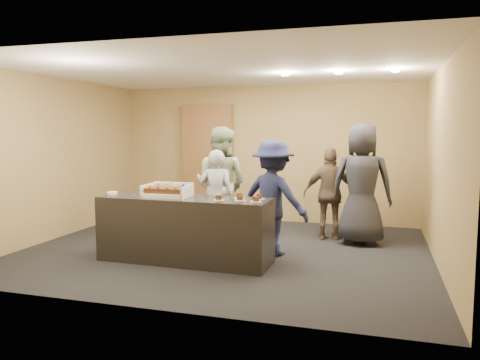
{
  "coord_description": "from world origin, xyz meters",
  "views": [
    {
      "loc": [
        2.21,
        -6.65,
        1.81
      ],
      "look_at": [
        0.23,
        0.0,
        1.08
      ],
      "focal_mm": 35.0,
      "sensor_mm": 36.0,
      "label": 1
    }
  ],
  "objects_px": {
    "person_server_grey": "(217,198)",
    "person_dark_suit": "(362,184)",
    "storage_cabinet": "(207,162)",
    "plate_stack": "(112,193)",
    "sheet_cake": "(167,190)",
    "person_navy_man": "(273,198)",
    "person_brown_extra": "(331,194)",
    "cake_box": "(168,193)",
    "person_sage_man": "(220,185)",
    "serving_counter": "(185,230)"
  },
  "relations": [
    {
      "from": "storage_cabinet",
      "to": "person_brown_extra",
      "type": "relative_size",
      "value": 1.53
    },
    {
      "from": "cake_box",
      "to": "person_sage_man",
      "type": "bearing_deg",
      "value": 75.1
    },
    {
      "from": "sheet_cake",
      "to": "person_server_grey",
      "type": "relative_size",
      "value": 0.35
    },
    {
      "from": "person_navy_man",
      "to": "person_dark_suit",
      "type": "bearing_deg",
      "value": -120.81
    },
    {
      "from": "serving_counter",
      "to": "person_server_grey",
      "type": "bearing_deg",
      "value": 85.14
    },
    {
      "from": "sheet_cake",
      "to": "person_brown_extra",
      "type": "height_order",
      "value": "person_brown_extra"
    },
    {
      "from": "person_dark_suit",
      "to": "sheet_cake",
      "type": "bearing_deg",
      "value": 34.48
    },
    {
      "from": "person_brown_extra",
      "to": "person_dark_suit",
      "type": "bearing_deg",
      "value": 148.47
    },
    {
      "from": "plate_stack",
      "to": "cake_box",
      "type": "bearing_deg",
      "value": 1.46
    },
    {
      "from": "person_server_grey",
      "to": "person_dark_suit",
      "type": "height_order",
      "value": "person_dark_suit"
    },
    {
      "from": "cake_box",
      "to": "person_sage_man",
      "type": "xyz_separation_m",
      "value": [
        0.34,
        1.27,
        -0.01
      ]
    },
    {
      "from": "serving_counter",
      "to": "sheet_cake",
      "type": "bearing_deg",
      "value": -178.65
    },
    {
      "from": "person_server_grey",
      "to": "plate_stack",
      "type": "bearing_deg",
      "value": 33.11
    },
    {
      "from": "person_server_grey",
      "to": "storage_cabinet",
      "type": "bearing_deg",
      "value": -72.07
    },
    {
      "from": "serving_counter",
      "to": "person_dark_suit",
      "type": "height_order",
      "value": "person_dark_suit"
    },
    {
      "from": "serving_counter",
      "to": "sheet_cake",
      "type": "height_order",
      "value": "sheet_cake"
    },
    {
      "from": "sheet_cake",
      "to": "person_navy_man",
      "type": "distance_m",
      "value": 1.53
    },
    {
      "from": "sheet_cake",
      "to": "plate_stack",
      "type": "distance_m",
      "value": 0.88
    },
    {
      "from": "person_navy_man",
      "to": "person_dark_suit",
      "type": "relative_size",
      "value": 0.86
    },
    {
      "from": "person_sage_man",
      "to": "sheet_cake",
      "type": "bearing_deg",
      "value": 84.1
    },
    {
      "from": "sheet_cake",
      "to": "person_server_grey",
      "type": "xyz_separation_m",
      "value": [
        0.37,
        1.01,
        -0.24
      ]
    },
    {
      "from": "storage_cabinet",
      "to": "sheet_cake",
      "type": "xyz_separation_m",
      "value": [
        0.6,
        -3.18,
        -0.18
      ]
    },
    {
      "from": "person_brown_extra",
      "to": "serving_counter",
      "type": "bearing_deg",
      "value": 37.97
    },
    {
      "from": "plate_stack",
      "to": "person_dark_suit",
      "type": "distance_m",
      "value": 3.85
    },
    {
      "from": "serving_counter",
      "to": "person_dark_suit",
      "type": "relative_size",
      "value": 1.23
    },
    {
      "from": "person_sage_man",
      "to": "person_dark_suit",
      "type": "relative_size",
      "value": 0.96
    },
    {
      "from": "storage_cabinet",
      "to": "person_sage_man",
      "type": "relative_size",
      "value": 1.25
    },
    {
      "from": "storage_cabinet",
      "to": "cake_box",
      "type": "xyz_separation_m",
      "value": [
        0.6,
        -3.16,
        -0.23
      ]
    },
    {
      "from": "person_navy_man",
      "to": "person_brown_extra",
      "type": "bearing_deg",
      "value": -100.95
    },
    {
      "from": "person_navy_man",
      "to": "person_brown_extra",
      "type": "relative_size",
      "value": 1.1
    },
    {
      "from": "plate_stack",
      "to": "person_navy_man",
      "type": "distance_m",
      "value": 2.33
    },
    {
      "from": "person_brown_extra",
      "to": "person_dark_suit",
      "type": "distance_m",
      "value": 0.58
    },
    {
      "from": "plate_stack",
      "to": "person_brown_extra",
      "type": "height_order",
      "value": "person_brown_extra"
    },
    {
      "from": "serving_counter",
      "to": "cake_box",
      "type": "relative_size",
      "value": 3.83
    },
    {
      "from": "serving_counter",
      "to": "person_server_grey",
      "type": "distance_m",
      "value": 1.06
    },
    {
      "from": "person_navy_man",
      "to": "plate_stack",
      "type": "bearing_deg",
      "value": 35.66
    },
    {
      "from": "storage_cabinet",
      "to": "person_navy_man",
      "type": "distance_m",
      "value": 3.17
    },
    {
      "from": "person_server_grey",
      "to": "person_dark_suit",
      "type": "xyz_separation_m",
      "value": [
        2.19,
        0.74,
        0.21
      ]
    },
    {
      "from": "storage_cabinet",
      "to": "cake_box",
      "type": "height_order",
      "value": "storage_cabinet"
    },
    {
      "from": "sheet_cake",
      "to": "person_sage_man",
      "type": "bearing_deg",
      "value": 75.34
    },
    {
      "from": "sheet_cake",
      "to": "plate_stack",
      "type": "height_order",
      "value": "sheet_cake"
    },
    {
      "from": "sheet_cake",
      "to": "person_sage_man",
      "type": "height_order",
      "value": "person_sage_man"
    },
    {
      "from": "cake_box",
      "to": "sheet_cake",
      "type": "bearing_deg",
      "value": -90.85
    },
    {
      "from": "storage_cabinet",
      "to": "person_server_grey",
      "type": "bearing_deg",
      "value": -66.08
    },
    {
      "from": "person_brown_extra",
      "to": "sheet_cake",
      "type": "bearing_deg",
      "value": 34.13
    },
    {
      "from": "serving_counter",
      "to": "sheet_cake",
      "type": "relative_size",
      "value": 4.51
    },
    {
      "from": "person_server_grey",
      "to": "person_brown_extra",
      "type": "xyz_separation_m",
      "value": [
        1.68,
        0.94,
        0.0
      ]
    },
    {
      "from": "sheet_cake",
      "to": "person_navy_man",
      "type": "height_order",
      "value": "person_navy_man"
    },
    {
      "from": "plate_stack",
      "to": "person_server_grey",
      "type": "xyz_separation_m",
      "value": [
        1.24,
        1.01,
        -0.16
      ]
    },
    {
      "from": "storage_cabinet",
      "to": "person_sage_man",
      "type": "height_order",
      "value": "storage_cabinet"
    }
  ]
}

